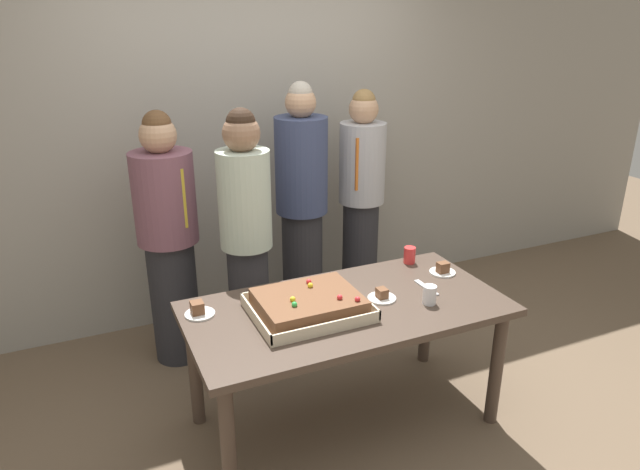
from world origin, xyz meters
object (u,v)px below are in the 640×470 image
at_px(drink_cup_middle, 410,255).
at_px(party_table, 347,321).
at_px(drink_cup_nearest, 430,295).
at_px(person_striped_tie_right, 169,239).
at_px(person_far_right_suit, 247,240).
at_px(plated_slice_far_left, 199,311).
at_px(person_serving_front, 302,207).
at_px(plated_slice_near_right, 443,270).
at_px(cake_server_utensil, 426,288).
at_px(sheet_cake, 309,304).
at_px(plated_slice_near_left, 382,296).
at_px(person_green_shirt_behind, 361,201).

bearing_deg(drink_cup_middle, party_table, -150.51).
xyz_separation_m(drink_cup_nearest, drink_cup_middle, (0.19, 0.49, 0.00)).
height_order(person_striped_tie_right, person_far_right_suit, person_far_right_suit).
bearing_deg(plated_slice_far_left, person_serving_front, 43.54).
distance_m(plated_slice_near_right, person_serving_front, 1.09).
height_order(cake_server_utensil, person_striped_tie_right, person_striped_tie_right).
xyz_separation_m(party_table, sheet_cake, (-0.21, 0.01, 0.14)).
xyz_separation_m(party_table, plated_slice_near_left, (0.20, -0.01, 0.11)).
distance_m(drink_cup_nearest, person_green_shirt_behind, 1.32).
xyz_separation_m(plated_slice_near_left, drink_cup_middle, (0.39, 0.34, 0.03)).
distance_m(drink_cup_nearest, drink_cup_middle, 0.52).
height_order(plated_slice_near_right, person_serving_front, person_serving_front).
xyz_separation_m(sheet_cake, plated_slice_near_right, (0.89, 0.11, -0.03)).
xyz_separation_m(plated_slice_far_left, person_serving_front, (0.92, 0.88, 0.15)).
bearing_deg(party_table, person_green_shirt_behind, 58.87).
distance_m(plated_slice_far_left, person_striped_tie_right, 0.83).
bearing_deg(person_green_shirt_behind, plated_slice_far_left, -18.26).
height_order(plated_slice_near_right, drink_cup_nearest, drink_cup_nearest).
bearing_deg(person_green_shirt_behind, plated_slice_near_right, 38.33).
xyz_separation_m(plated_slice_near_left, person_serving_front, (0.01, 1.10, 0.16)).
bearing_deg(cake_server_utensil, plated_slice_near_left, -177.61).
xyz_separation_m(sheet_cake, person_striped_tie_right, (-0.50, 1.03, 0.06)).
distance_m(party_table, person_striped_tie_right, 1.28).
bearing_deg(person_serving_front, plated_slice_near_left, 20.72).
bearing_deg(party_table, drink_cup_nearest, -21.11).
relative_size(party_table, sheet_cake, 2.90).
bearing_deg(cake_server_utensil, person_green_shirt_behind, 80.07).
xyz_separation_m(plated_slice_far_left, cake_server_utensil, (1.20, -0.22, -0.02)).
relative_size(sheet_cake, plated_slice_near_right, 3.78).
height_order(person_green_shirt_behind, person_far_right_suit, person_green_shirt_behind).
relative_size(party_table, person_green_shirt_behind, 0.99).
xyz_separation_m(cake_server_utensil, person_serving_front, (-0.28, 1.09, 0.17)).
xyz_separation_m(sheet_cake, drink_cup_middle, (0.80, 0.32, 0.00)).
xyz_separation_m(sheet_cake, person_green_shirt_behind, (0.90, 1.12, 0.10)).
xyz_separation_m(drink_cup_nearest, cake_server_utensil, (0.09, 0.15, -0.05)).
height_order(drink_cup_nearest, person_striped_tie_right, person_striped_tie_right).
bearing_deg(cake_server_utensil, drink_cup_middle, 72.90).
bearing_deg(person_green_shirt_behind, drink_cup_nearest, 25.99).
height_order(drink_cup_middle, person_serving_front, person_serving_front).
relative_size(sheet_cake, person_far_right_suit, 0.34).
xyz_separation_m(person_serving_front, person_striped_tie_right, (-0.91, -0.05, -0.07)).
relative_size(person_green_shirt_behind, person_far_right_suit, 1.00).
relative_size(drink_cup_middle, person_serving_front, 0.06).
distance_m(party_table, plated_slice_far_left, 0.76).
distance_m(plated_slice_near_left, drink_cup_nearest, 0.25).
height_order(sheet_cake, drink_cup_nearest, sheet_cake).
bearing_deg(plated_slice_far_left, cake_server_utensil, -10.17).
height_order(drink_cup_nearest, person_green_shirt_behind, person_green_shirt_behind).
height_order(sheet_cake, plated_slice_far_left, sheet_cake).
relative_size(plated_slice_far_left, cake_server_utensil, 0.75).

